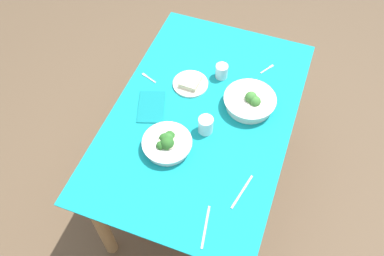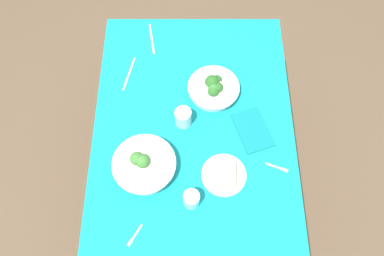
{
  "view_description": "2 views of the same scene",
  "coord_description": "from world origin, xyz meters",
  "views": [
    {
      "loc": [
        -1.19,
        -0.38,
        2.42
      ],
      "look_at": [
        -0.1,
        0.02,
        0.76
      ],
      "focal_mm": 38.03,
      "sensor_mm": 36.0,
      "label": 1
    },
    {
      "loc": [
        0.74,
        -0.01,
        2.34
      ],
      "look_at": [
        -0.05,
        -0.01,
        0.76
      ],
      "focal_mm": 36.67,
      "sensor_mm": 36.0,
      "label": 2
    }
  ],
  "objects": [
    {
      "name": "water_glass_side",
      "position": [
        0.29,
        -0.01,
        0.79
      ],
      "size": [
        0.07,
        0.07,
        0.08
      ],
      "primitive_type": "cylinder",
      "color": "silver",
      "rests_on": "dining_table"
    },
    {
      "name": "bread_side_plate",
      "position": [
        0.17,
        0.13,
        0.76
      ],
      "size": [
        0.19,
        0.19,
        0.04
      ],
      "color": "silver",
      "rests_on": "dining_table"
    },
    {
      "name": "water_glass_center",
      "position": [
        -0.08,
        -0.05,
        0.8
      ],
      "size": [
        0.07,
        0.07,
        0.09
      ],
      "primitive_type": "cylinder",
      "color": "silver",
      "rests_on": "dining_table"
    },
    {
      "name": "table_knife_left",
      "position": [
        -0.56,
        -0.21,
        0.75
      ],
      "size": [
        0.19,
        0.04,
        0.0
      ],
      "primitive_type": "cube",
      "rotation": [
        0.0,
        0.0,
        0.16
      ],
      "color": "#B7B7BC",
      "rests_on": "dining_table"
    },
    {
      "name": "fork_by_far_bowl",
      "position": [
        0.43,
        -0.24,
        0.75
      ],
      "size": [
        0.09,
        0.06,
        0.0
      ],
      "rotation": [
        0.0,
        0.0,
        5.74
      ],
      "color": "#B7B7BC",
      "rests_on": "dining_table"
    },
    {
      "name": "table_knife_right",
      "position": [
        -0.35,
        -0.31,
        0.75
      ],
      "size": [
        0.19,
        0.05,
        0.0
      ],
      "primitive_type": "cube",
      "rotation": [
        0.0,
        0.0,
        2.92
      ],
      "color": "#B7B7BC",
      "rests_on": "dining_table"
    },
    {
      "name": "ground_plane",
      "position": [
        0.0,
        0.0,
        0.0
      ],
      "size": [
        6.0,
        6.0,
        0.0
      ],
      "primitive_type": "plane",
      "color": "brown"
    },
    {
      "name": "napkin_folded_upper",
      "position": [
        -0.04,
        0.27,
        0.75
      ],
      "size": [
        0.24,
        0.2,
        0.01
      ],
      "primitive_type": "cube",
      "rotation": [
        0.0,
        0.0,
        0.33
      ],
      "color": "#0F777D",
      "rests_on": "dining_table"
    },
    {
      "name": "fork_by_near_bowl",
      "position": [
        0.14,
        0.36,
        0.75
      ],
      "size": [
        0.05,
        0.1,
        0.0
      ],
      "rotation": [
        0.0,
        0.0,
        1.2
      ],
      "color": "#B7B7BC",
      "rests_on": "dining_table"
    },
    {
      "name": "broccoli_bowl_far",
      "position": [
        -0.24,
        0.09,
        0.79
      ],
      "size": [
        0.24,
        0.24,
        0.1
      ],
      "color": "white",
      "rests_on": "dining_table"
    },
    {
      "name": "dining_table",
      "position": [
        0.0,
        0.0,
        0.63
      ],
      "size": [
        1.39,
        0.91,
        0.75
      ],
      "color": "teal",
      "rests_on": "ground_plane"
    },
    {
      "name": "broccoli_bowl_near",
      "position": [
        0.14,
        -0.21,
        0.79
      ],
      "size": [
        0.27,
        0.27,
        0.11
      ],
      "color": "silver",
      "rests_on": "dining_table"
    }
  ]
}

